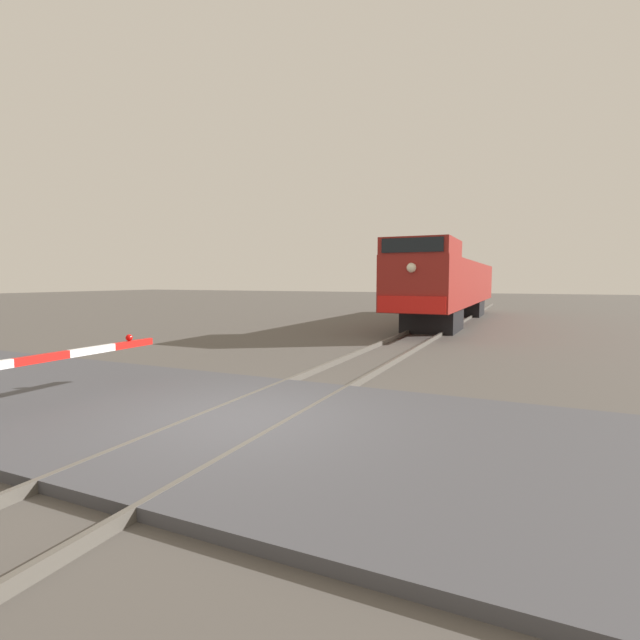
% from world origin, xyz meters
% --- Properties ---
extents(ground_plane, '(160.00, 160.00, 0.00)m').
position_xyz_m(ground_plane, '(0.00, 0.00, 0.00)').
color(ground_plane, '#514C47').
extents(rail_track_left, '(0.08, 80.00, 0.15)m').
position_xyz_m(rail_track_left, '(-0.72, 0.00, 0.07)').
color(rail_track_left, '#59544C').
rests_on(rail_track_left, ground_plane).
extents(rail_track_right, '(0.08, 80.00, 0.15)m').
position_xyz_m(rail_track_right, '(0.72, 0.00, 0.07)').
color(rail_track_right, '#59544C').
rests_on(rail_track_right, ground_plane).
extents(road_surface, '(36.00, 5.68, 0.14)m').
position_xyz_m(road_surface, '(0.00, 0.00, 0.07)').
color(road_surface, '#47474C').
rests_on(road_surface, ground_plane).
extents(locomotive, '(2.71, 18.81, 3.94)m').
position_xyz_m(locomotive, '(0.00, 20.13, 2.03)').
color(locomotive, black).
rests_on(locomotive, ground_plane).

